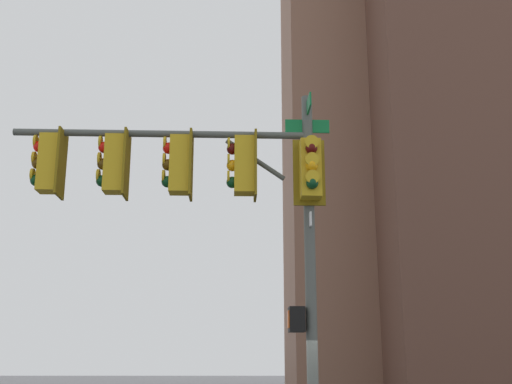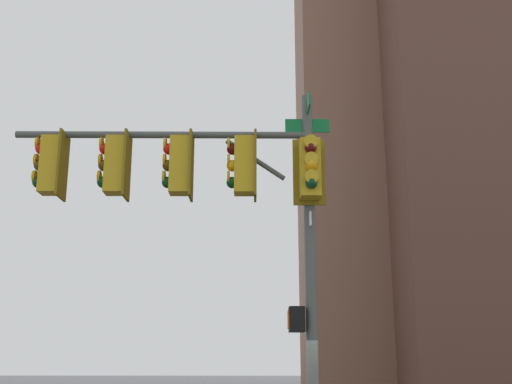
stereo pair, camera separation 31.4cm
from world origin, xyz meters
TOP-DOWN VIEW (x-y plane):
  - signal_pole_assembly at (1.54, 0.48)m, footprint 5.46×1.13m
  - building_brick_midblock at (-12.85, -31.71)m, footprint 23.74×19.62m
  - building_glass_tower at (-21.94, -48.96)m, footprint 22.15×32.21m

SIDE VIEW (x-z plane):
  - signal_pole_assembly at x=1.54m, z-range 1.63..8.34m
  - building_brick_midblock at x=-12.85m, z-range 0.00..39.65m
  - building_glass_tower at x=-21.94m, z-range 0.00..58.12m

